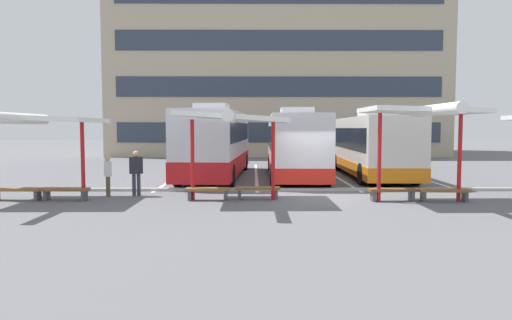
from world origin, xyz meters
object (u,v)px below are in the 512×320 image
object	(u,v)px
coach_bus_0	(216,144)
coach_bus_2	(371,146)
bench_1	(65,191)
bench_4	(392,192)
bench_3	(258,190)
waiting_passenger_1	(136,170)
waiting_shelter_1	(232,119)
waiting_shelter_0	(35,120)
waiting_shelter_2	(423,113)
bench_0	(16,191)
bench_2	(208,191)
bench_5	(444,192)
coach_bus_1	(294,145)
waiting_passenger_2	(108,173)

from	to	relation	value
coach_bus_0	coach_bus_2	bearing A→B (deg)	1.05
bench_1	bench_4	world-z (taller)	same
bench_3	waiting_passenger_1	bearing A→B (deg)	169.59
coach_bus_2	waiting_shelter_1	world-z (taller)	coach_bus_2
waiting_shelter_0	waiting_shelter_2	distance (m)	13.52
coach_bus_2	bench_3	distance (m)	9.96
waiting_shelter_1	bench_4	world-z (taller)	waiting_shelter_1
bench_4	bench_0	bearing A→B (deg)	178.81
bench_4	bench_2	bearing A→B (deg)	177.97
waiting_shelter_1	bench_5	bearing A→B (deg)	-1.19
waiting_shelter_1	bench_5	size ratio (longest dim) A/B	2.82
bench_0	bench_3	size ratio (longest dim) A/B	1.19
waiting_shelter_2	bench_4	distance (m)	2.94
bench_0	bench_3	world-z (taller)	same
waiting_shelter_2	bench_0	bearing A→B (deg)	177.45
bench_3	coach_bus_1	bearing A→B (deg)	75.09
bench_5	waiting_shelter_0	bearing A→B (deg)	179.61
coach_bus_0	waiting_passenger_1	xyz separation A→B (m)	(-2.53, -6.75, -0.73)
coach_bus_0	waiting_shelter_2	size ratio (longest dim) A/B	2.42
coach_bus_0	bench_5	bearing A→B (deg)	-43.24
waiting_shelter_0	waiting_shelter_1	xyz separation A→B (m)	(6.92, 0.06, 0.04)
bench_0	waiting_shelter_2	xyz separation A→B (m)	(14.41, -0.64, 2.77)
bench_4	waiting_shelter_1	bearing A→B (deg)	179.40
bench_4	waiting_passenger_2	size ratio (longest dim) A/B	1.09
bench_1	waiting_passenger_1	xyz separation A→B (m)	(2.27, 1.09, 0.67)
waiting_passenger_2	coach_bus_0	bearing A→B (deg)	62.61
coach_bus_2	bench_5	distance (m)	8.45
coach_bus_0	bench_2	xyz separation A→B (m)	(0.32, -7.86, -1.41)
coach_bus_0	waiting_passenger_2	world-z (taller)	coach_bus_0
bench_2	waiting_passenger_2	distance (m)	4.04
coach_bus_2	bench_5	world-z (taller)	coach_bus_2
coach_bus_1	waiting_shelter_1	bearing A→B (deg)	-110.04
bench_4	waiting_shelter_2	bearing A→B (deg)	-21.80
waiting_shelter_1	waiting_shelter_2	world-z (taller)	waiting_shelter_2
bench_4	waiting_passenger_1	xyz separation A→B (m)	(-9.44, 1.34, 0.67)
waiting_shelter_0	bench_5	xyz separation A→B (m)	(14.41, -0.10, -2.53)
waiting_shelter_1	bench_0	bearing A→B (deg)	178.38
coach_bus_2	bench_3	world-z (taller)	coach_bus_2
waiting_shelter_0	bench_1	bearing A→B (deg)	15.39
coach_bus_2	waiting_passenger_2	bearing A→B (deg)	-149.18
bench_0	bench_4	world-z (taller)	same
bench_0	waiting_passenger_2	bearing A→B (deg)	16.86
waiting_shelter_1	bench_3	world-z (taller)	waiting_shelter_1
bench_1	bench_4	size ratio (longest dim) A/B	1.00
coach_bus_0	coach_bus_2	xyz separation A→B (m)	(8.23, 0.15, -0.11)
bench_2	bench_5	distance (m)	8.40
bench_4	bench_1	bearing A→B (deg)	178.78
waiting_passenger_2	waiting_shelter_2	bearing A→B (deg)	-7.81
coach_bus_0	bench_3	size ratio (longest dim) A/B	6.90
waiting_passenger_1	waiting_shelter_1	bearing A→B (deg)	-18.86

